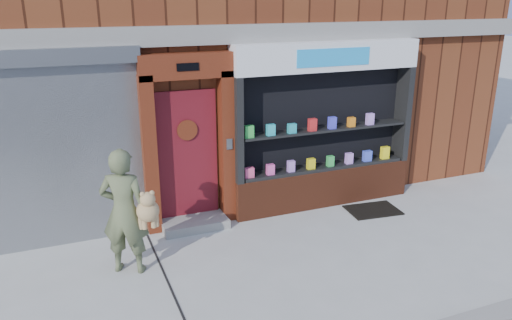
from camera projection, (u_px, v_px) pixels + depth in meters
ground at (277, 267)px, 7.22m from camera, size 80.00×80.00×0.00m
shutter_bay at (37, 140)px, 7.30m from camera, size 3.10×0.30×3.04m
red_door_bay at (189, 142)px, 8.13m from camera, size 1.52×0.58×2.90m
pharmacy_bay at (324, 133)px, 9.01m from camera, size 3.50×0.41×3.00m
woman at (126, 211)px, 6.85m from camera, size 0.85×0.68×1.82m
doormat at (373, 210)px, 9.11m from camera, size 0.99×0.74×0.02m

